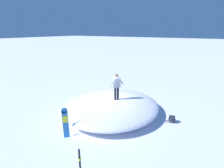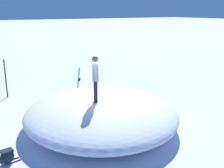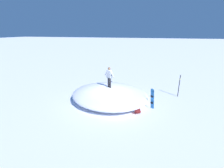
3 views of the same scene
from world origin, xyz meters
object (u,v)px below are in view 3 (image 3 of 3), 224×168
Objects in this scene: snowboard_primary_upright at (152,98)px; backpack_far at (111,83)px; snowboarder_standing at (109,76)px; trail_marker_pole at (179,85)px; backpack_near at (137,111)px.

snowboard_primary_upright reaches higher than backpack_far.
snowboard_primary_upright is (-0.91, -3.50, -1.18)m from snowboarder_standing.
snowboarder_standing is 3.80m from snowboard_primary_upright.
snowboard_primary_upright is 3.68m from trail_marker_pole.
snowboard_primary_upright reaches higher than backpack_near.
backpack_near is 6.30m from backpack_far.
trail_marker_pole reaches higher than backpack_near.
snowboard_primary_upright is at bearing -41.77° from backpack_near.
snowboarder_standing is 2.72× the size of backpack_far.
trail_marker_pole is at bearing -37.04° from backpack_near.
snowboarder_standing reaches higher than snowboard_primary_upright.
trail_marker_pole is at bearing -35.28° from snowboard_primary_upright.
snowboarder_standing is 6.08m from trail_marker_pole.
backpack_far is at bearing 78.85° from trail_marker_pole.
snowboarder_standing is at bearing 110.42° from trail_marker_pole.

